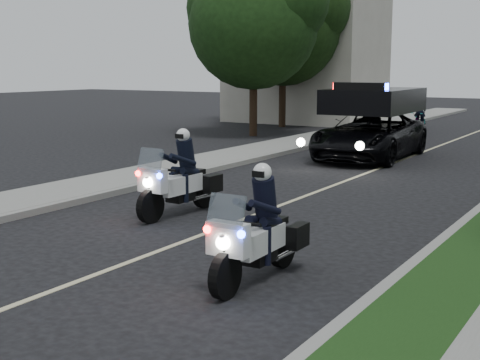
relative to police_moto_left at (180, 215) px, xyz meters
name	(u,v)px	position (x,y,z in m)	size (l,w,h in m)	color
ground	(167,248)	(1.40, -2.25, 0.00)	(120.00, 120.00, 0.00)	black
curb_left	(254,160)	(-2.70, 7.75, 0.07)	(0.20, 60.00, 0.15)	gray
sidewalk_left	(226,157)	(-3.80, 7.75, 0.08)	(2.00, 60.00, 0.16)	gray
building_far	(306,60)	(-8.60, 23.75, 3.50)	(8.00, 6.00, 7.00)	#A8A396
lane_marking	(370,172)	(1.40, 7.75, 0.00)	(0.12, 50.00, 0.01)	#BFB78C
police_moto_left	(180,215)	(0.00, 0.00, 0.00)	(0.77, 2.19, 1.86)	silver
police_moto_right	(257,281)	(3.67, -2.99, 0.00)	(0.73, 2.08, 1.77)	silver
police_suv	(369,159)	(0.31, 10.53, 0.00)	(2.69, 5.82, 2.83)	black
bicycle	(419,131)	(-1.20, 21.49, 0.00)	(0.60, 1.73, 0.91)	black
cyclist	(419,131)	(-1.20, 21.49, 0.00)	(0.57, 0.38, 1.59)	black
tree_left_near	(253,136)	(-6.96, 14.96, 0.00)	(5.86, 5.86, 9.77)	#193913
tree_left_far	(282,127)	(-8.00, 19.74, 0.00)	(5.95, 5.95, 9.91)	black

